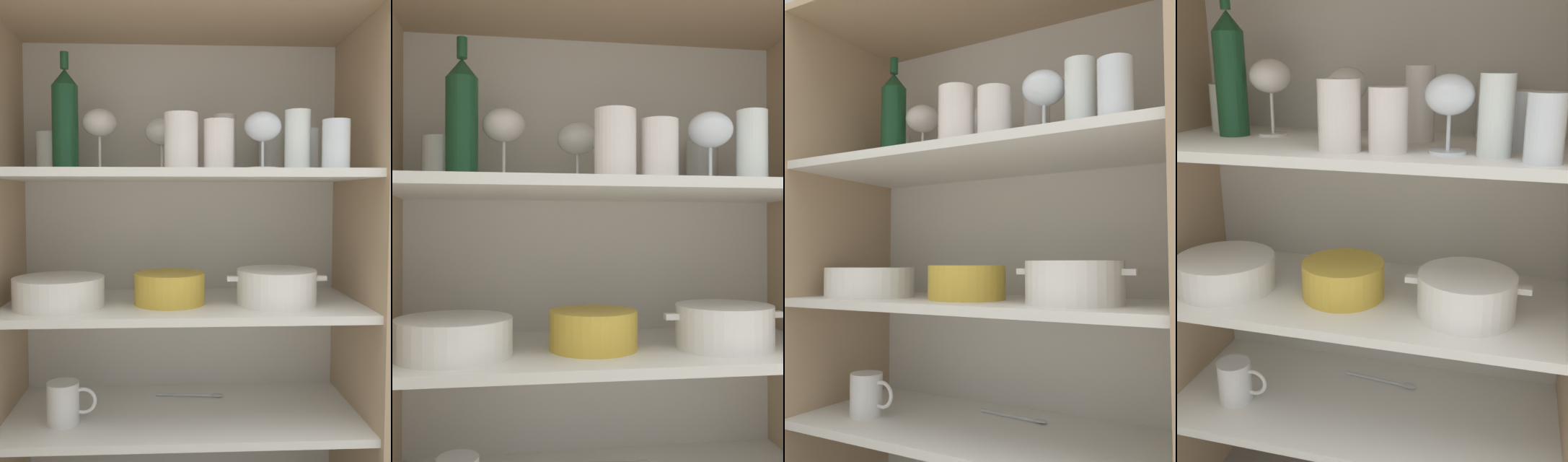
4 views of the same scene
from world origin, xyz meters
TOP-DOWN VIEW (x-y plane):
  - cupboard_back_panel at (0.00, 0.39)m, footprint 0.92×0.02m
  - cupboard_side_left at (-0.45, 0.19)m, footprint 0.02×0.42m
  - shelf_board_lower at (0.00, 0.19)m, footprint 0.88×0.38m
  - shelf_board_middle at (0.00, 0.19)m, footprint 0.88×0.38m
  - shelf_board_upper at (0.00, 0.19)m, footprint 0.88×0.38m
  - tumbler_glass_0 at (0.08, 0.09)m, footprint 0.07×0.07m
  - tumbler_glass_1 at (0.27, 0.09)m, footprint 0.06×0.06m
  - tumbler_glass_2 at (0.11, 0.24)m, footprint 0.06×0.06m
  - tumbler_glass_3 at (0.25, 0.33)m, footprint 0.07×0.07m
  - tumbler_glass_4 at (-0.01, 0.08)m, footprint 0.08×0.08m
  - tumbler_glass_5 at (0.34, 0.05)m, footprint 0.06×0.06m
  - tumbler_glass_6 at (0.31, 0.18)m, footprint 0.06×0.06m
  - tumbler_glass_7 at (-0.34, 0.29)m, footprint 0.08×0.08m
  - wine_glass_0 at (-0.05, 0.27)m, footprint 0.09×0.09m
  - wine_glass_1 at (-0.21, 0.23)m, footprint 0.09×0.09m
  - wine_glass_2 at (0.18, 0.10)m, footprint 0.09×0.09m
  - wine_bottle at (-0.30, 0.22)m, footprint 0.07×0.07m
  - plate_stack_white at (-0.30, 0.14)m, footprint 0.22×0.22m
  - mixing_bowl_large at (-0.04, 0.17)m, footprint 0.18×0.18m
  - casserole_dish at (0.23, 0.15)m, footprint 0.25×0.20m
  - coffee_mug_primary at (-0.29, 0.12)m, footprint 0.12×0.08m
  - serving_spoon at (0.04, 0.28)m, footprint 0.19×0.04m

SIDE VIEW (x-z plane):
  - shelf_board_lower at x=0.00m, z-range 0.31..0.33m
  - serving_spoon at x=0.04m, z-range 0.33..0.34m
  - coffee_mug_primary at x=-0.29m, z-range 0.33..0.43m
  - shelf_board_middle at x=0.00m, z-range 0.59..0.61m
  - plate_stack_white at x=-0.30m, z-range 0.61..0.68m
  - cupboard_back_panel at x=0.00m, z-range 0.00..1.30m
  - cupboard_side_left at x=-0.45m, z-range 0.00..1.30m
  - mixing_bowl_large at x=-0.04m, z-range 0.61..0.69m
  - casserole_dish at x=0.23m, z-range 0.61..0.70m
  - shelf_board_upper at x=0.00m, z-range 0.92..0.94m
  - tumbler_glass_7 at x=-0.34m, z-range 0.94..1.05m
  - tumbler_glass_6 at x=0.31m, z-range 0.94..1.05m
  - tumbler_glass_5 at x=0.34m, z-range 0.94..1.05m
  - tumbler_glass_0 at x=0.08m, z-range 0.94..1.05m
  - tumbler_glass_3 at x=0.25m, z-range 0.94..1.06m
  - tumbler_glass_4 at x=-0.01m, z-range 0.94..1.07m
  - tumbler_glass_1 at x=0.27m, z-range 0.94..1.08m
  - tumbler_glass_2 at x=0.11m, z-range 0.94..1.09m
  - wine_glass_2 at x=0.18m, z-range 0.97..1.10m
  - wine_glass_0 at x=-0.05m, z-range 0.97..1.12m
  - wine_glass_1 at x=-0.21m, z-range 0.98..1.14m
  - wine_bottle at x=-0.30m, z-range 0.92..1.22m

